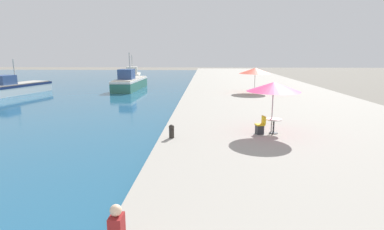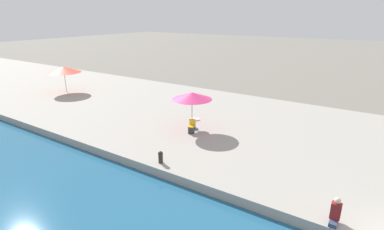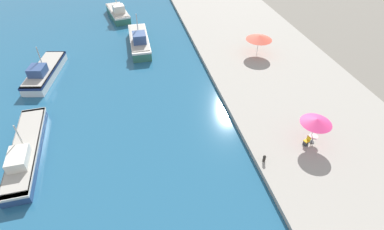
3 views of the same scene
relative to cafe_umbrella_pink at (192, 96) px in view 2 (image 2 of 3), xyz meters
name	(u,v)px [view 2 (image 2 of 3)]	position (x,y,z in m)	size (l,w,h in m)	color
quay_promenade	(30,83)	(2.44, 24.17, -2.58)	(16.00, 90.00, 0.52)	#A39E93
cafe_umbrella_pink	(192,96)	(0.00, 0.00, 0.00)	(2.66, 2.66, 2.56)	#B7B7B7
cafe_umbrella_white	(64,70)	(1.68, 16.12, -0.08)	(3.28, 3.28, 2.54)	#B7B7B7
cafe_table	(195,122)	(0.07, -0.20, -1.79)	(0.80, 0.80, 0.74)	#333338
cafe_chair_left	(191,128)	(-0.64, -0.37, -2.00)	(0.51, 0.49, 0.91)	#2D2D33
person_at_quay	(335,212)	(-5.14, -9.70, -1.86)	(0.56, 0.36, 1.05)	#333D5B
mooring_bollard	(161,157)	(-4.96, -1.28, -1.98)	(0.26, 0.26, 0.65)	#2D2823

